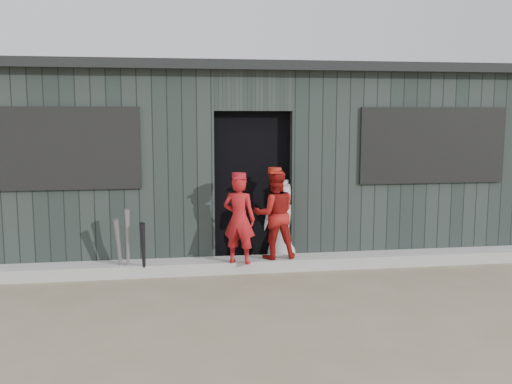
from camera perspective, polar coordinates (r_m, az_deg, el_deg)
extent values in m
plane|color=#6F624C|center=(5.59, 2.84, -12.70)|extent=(80.00, 80.00, 0.00)
cube|color=#9D9D98|center=(7.28, -0.02, -7.22)|extent=(8.00, 0.36, 0.15)
cone|color=gray|center=(7.00, -12.71, -5.04)|extent=(0.09, 0.20, 0.85)
cone|color=slate|center=(7.03, -13.55, -5.48)|extent=(0.12, 0.24, 0.74)
cone|color=black|center=(6.91, -11.20, -5.76)|extent=(0.07, 0.29, 0.71)
imported|color=#AD1519|center=(6.93, -1.70, -2.75)|extent=(0.47, 0.40, 1.08)
imported|color=maroon|center=(7.17, 1.87, -2.22)|extent=(0.56, 0.45, 1.13)
imported|color=#B6B6B6|center=(7.52, 2.63, -3.09)|extent=(0.56, 0.38, 1.09)
cube|color=black|center=(8.73, -1.68, 2.77)|extent=(7.60, 2.70, 2.20)
cube|color=#28302D|center=(7.36, -17.96, 1.89)|extent=(3.50, 0.20, 2.50)
cube|color=#29312E|center=(7.98, 15.86, 2.39)|extent=(3.50, 0.20, 2.50)
cube|color=#2A322F|center=(7.32, -0.36, 10.06)|extent=(1.00, 0.20, 0.50)
cube|color=#262D2B|center=(9.98, 21.19, 3.16)|extent=(0.20, 3.00, 2.50)
cube|color=#262D2B|center=(10.11, -2.65, 3.72)|extent=(8.00, 0.20, 2.50)
cube|color=black|center=(8.72, -1.71, 11.72)|extent=(8.30, 3.30, 0.12)
cube|color=black|center=(7.25, -19.38, 4.12)|extent=(2.00, 0.04, 1.00)
cube|color=black|center=(7.92, 17.29, 4.47)|extent=(2.00, 0.04, 1.00)
cube|color=black|center=(7.66, -3.33, 3.21)|extent=(0.20, 0.20, 0.80)
cube|color=black|center=(7.77, 0.02, 2.91)|extent=(0.26, 0.23, 0.91)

